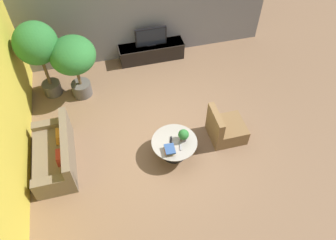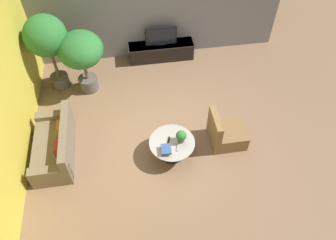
{
  "view_description": "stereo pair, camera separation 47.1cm",
  "coord_description": "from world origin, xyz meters",
  "views": [
    {
      "loc": [
        -1.21,
        -4.67,
        6.24
      ],
      "look_at": [
        0.0,
        0.03,
        0.55
      ],
      "focal_mm": 35.0,
      "sensor_mm": 36.0,
      "label": 1
    },
    {
      "loc": [
        -0.75,
        -4.77,
        6.24
      ],
      "look_at": [
        0.0,
        0.03,
        0.55
      ],
      "focal_mm": 35.0,
      "sensor_mm": 36.0,
      "label": 2
    }
  ],
  "objects": [
    {
      "name": "ground_plane",
      "position": [
        0.0,
        0.0,
        0.0
      ],
      "size": [
        24.0,
        24.0,
        0.0
      ],
      "primitive_type": "plane",
      "color": "brown"
    },
    {
      "name": "armchair_wicker",
      "position": [
        1.29,
        -0.33,
        0.27
      ],
      "size": [
        0.8,
        0.76,
        0.86
      ],
      "rotation": [
        0.0,
        0.0,
        1.57
      ],
      "color": "brown",
      "rests_on": "ground"
    },
    {
      "name": "potted_palm_tall",
      "position": [
        -2.63,
        2.2,
        1.52
      ],
      "size": [
        1.03,
        1.03,
        2.13
      ],
      "color": "#514C47",
      "rests_on": "ground"
    },
    {
      "name": "book_stack",
      "position": [
        -0.16,
        -0.75,
        0.52
      ],
      "size": [
        0.23,
        0.29,
        0.11
      ],
      "color": "gold",
      "rests_on": "coffee_table"
    },
    {
      "name": "potted_palm_corner",
      "position": [
        -1.86,
        1.96,
        1.21
      ],
      "size": [
        1.11,
        1.11,
        1.74
      ],
      "color": "#514C47",
      "rests_on": "ground"
    },
    {
      "name": "remote_black",
      "position": [
        -0.06,
        -0.46,
        0.47
      ],
      "size": [
        0.09,
        0.16,
        0.02
      ],
      "primitive_type": "cube",
      "rotation": [
        0.0,
        0.0,
        -0.31
      ],
      "color": "black",
      "rests_on": "coffee_table"
    },
    {
      "name": "television",
      "position": [
        0.25,
        2.94,
        0.78
      ],
      "size": [
        0.89,
        0.13,
        0.55
      ],
      "color": "black",
      "rests_on": "media_console"
    },
    {
      "name": "couch_by_wall",
      "position": [
        -2.58,
        -0.12,
        0.28
      ],
      "size": [
        0.84,
        1.74,
        0.84
      ],
      "rotation": [
        0.0,
        0.0,
        -1.57
      ],
      "color": "brown",
      "rests_on": "ground"
    },
    {
      "name": "back_wall_stone",
      "position": [
        0.0,
        3.26,
        1.5
      ],
      "size": [
        7.4,
        0.12,
        3.0
      ],
      "primitive_type": "cube",
      "color": "slate",
      "rests_on": "ground"
    },
    {
      "name": "potted_plant_tabletop",
      "position": [
        0.2,
        -0.54,
        0.63
      ],
      "size": [
        0.24,
        0.24,
        0.31
      ],
      "color": "#514C47",
      "rests_on": "coffee_table"
    },
    {
      "name": "media_console",
      "position": [
        0.25,
        2.94,
        0.26
      ],
      "size": [
        1.9,
        0.5,
        0.51
      ],
      "color": "black",
      "rests_on": "ground"
    },
    {
      "name": "remote_silver",
      "position": [
        0.09,
        -0.72,
        0.47
      ],
      "size": [
        0.08,
        0.16,
        0.02
      ],
      "primitive_type": "cube",
      "rotation": [
        0.0,
        0.0,
        -0.26
      ],
      "color": "gray",
      "rests_on": "coffee_table"
    },
    {
      "name": "coffee_table",
      "position": [
        0.0,
        -0.53,
        0.32
      ],
      "size": [
        1.02,
        1.02,
        0.46
      ],
      "color": "black",
      "rests_on": "ground"
    },
    {
      "name": "side_wall_left",
      "position": [
        -3.26,
        0.2,
        1.5
      ],
      "size": [
        0.12,
        7.4,
        3.0
      ],
      "primitive_type": "cube",
      "color": "gold",
      "rests_on": "ground"
    }
  ]
}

